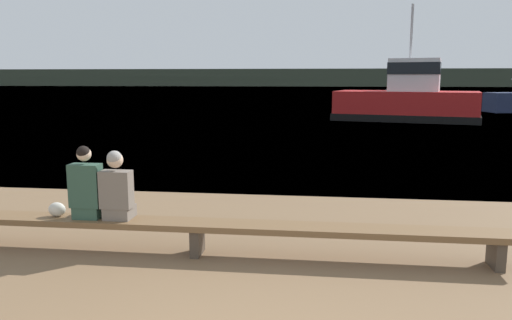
# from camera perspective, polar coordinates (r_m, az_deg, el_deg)

# --- Properties ---
(water_surface) EXTENTS (240.00, 240.00, 0.00)m
(water_surface) POSITION_cam_1_polar(r_m,az_deg,el_deg) (129.77, 7.01, 8.31)
(water_surface) COLOR #386084
(water_surface) RESTS_ON ground
(far_shoreline) EXTENTS (600.00, 12.00, 4.62)m
(far_shoreline) POSITION_cam_1_polar(r_m,az_deg,el_deg) (139.10, 7.04, 9.33)
(far_shoreline) COLOR #384233
(far_shoreline) RESTS_ON ground
(bench_main) EXTENTS (8.20, 0.46, 0.45)m
(bench_main) POSITION_cam_1_polar(r_m,az_deg,el_deg) (6.74, -6.75, -7.63)
(bench_main) COLOR brown
(bench_main) RESTS_ON ground
(person_left) EXTENTS (0.41, 0.36, 1.00)m
(person_left) POSITION_cam_1_polar(r_m,az_deg,el_deg) (7.13, -18.81, -2.95)
(person_left) COLOR #2D4C3D
(person_left) RESTS_ON bench_main
(person_right) EXTENTS (0.41, 0.37, 0.94)m
(person_right) POSITION_cam_1_polar(r_m,az_deg,el_deg) (6.95, -15.62, -3.18)
(person_right) COLOR #70665B
(person_right) RESTS_ON bench_main
(shopping_bag) EXTENTS (0.24, 0.16, 0.20)m
(shopping_bag) POSITION_cam_1_polar(r_m,az_deg,el_deg) (7.43, -21.79, -5.27)
(shopping_bag) COLOR beige
(shopping_bag) RESTS_ON bench_main
(tugboat_red) EXTENTS (8.30, 5.42, 6.23)m
(tugboat_red) POSITION_cam_1_polar(r_m,az_deg,el_deg) (28.91, 16.92, 6.47)
(tugboat_red) COLOR #A81919
(tugboat_red) RESTS_ON water_surface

